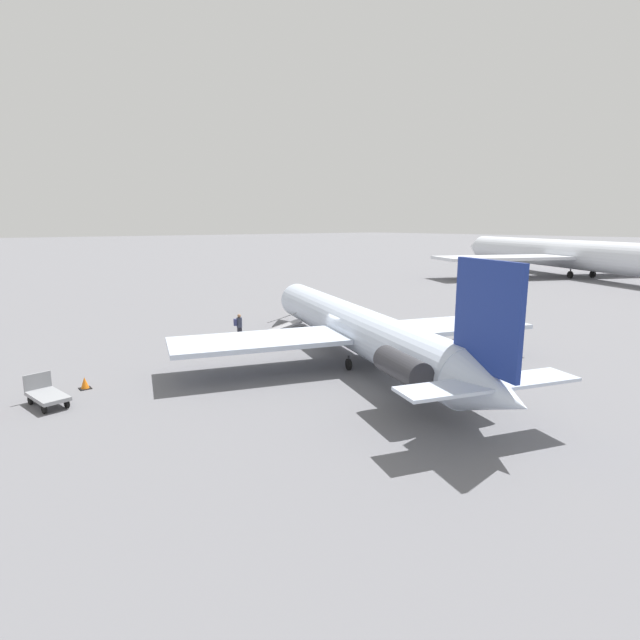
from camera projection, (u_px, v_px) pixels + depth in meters
The scene contains 8 objects.
ground_plane at pixel (352, 358), 28.49m from camera, with size 600.00×600.00×0.00m, color slate.
airplane_main at pixel (358, 328), 27.33m from camera, with size 26.23×20.31×6.36m.
airplane_far_right at pixel (566, 254), 72.99m from camera, with size 50.21×39.80×10.81m.
boarding_stairs at pixel (262, 334), 33.01m from camera, with size 2.24×4.13×1.62m.
passenger at pixel (239, 325), 32.71m from camera, with size 0.43×0.57×1.74m.
luggage_cart at pixel (47, 395), 20.99m from camera, with size 2.35×1.45×1.22m.
traffic_cone_near_stairs at pixel (224, 351), 29.33m from camera, with size 0.41×0.41×0.45m.
traffic_cone_near_cart at pixel (85, 383), 23.14m from camera, with size 0.51×0.51×0.56m.
Camera 1 is at (-20.40, 18.62, 7.54)m, focal length 28.00 mm.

